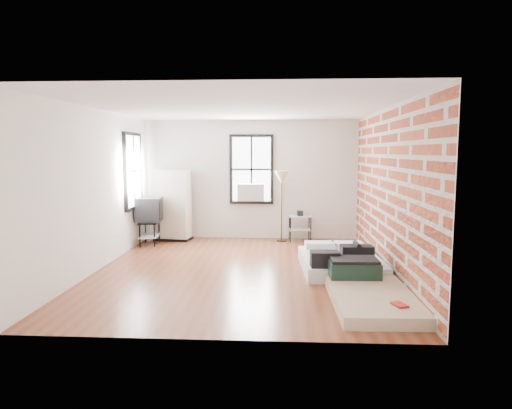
# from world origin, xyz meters

# --- Properties ---
(ground) EXTENTS (6.00, 6.00, 0.00)m
(ground) POSITION_xyz_m (0.00, 0.00, 0.00)
(ground) COLOR brown
(ground) RESTS_ON ground
(room_shell) EXTENTS (5.02, 6.02, 2.80)m
(room_shell) POSITION_xyz_m (0.23, 0.36, 1.74)
(room_shell) COLOR silver
(room_shell) RESTS_ON ground
(mattress_main) EXTENTS (1.42, 1.87, 0.58)m
(mattress_main) POSITION_xyz_m (1.75, 0.09, 0.16)
(mattress_main) COLOR white
(mattress_main) RESTS_ON ground
(mattress_bare) EXTENTS (1.13, 2.08, 0.44)m
(mattress_bare) POSITION_xyz_m (1.92, -1.46, 0.13)
(mattress_bare) COLOR #C6B98F
(mattress_bare) RESTS_ON ground
(wardrobe) EXTENTS (0.88, 0.58, 1.64)m
(wardrobe) POSITION_xyz_m (-1.82, 2.65, 0.82)
(wardrobe) COLOR black
(wardrobe) RESTS_ON ground
(side_table) EXTENTS (0.55, 0.45, 0.70)m
(side_table) POSITION_xyz_m (1.14, 2.72, 0.47)
(side_table) COLOR black
(side_table) RESTS_ON ground
(floor_lamp) EXTENTS (0.35, 0.35, 1.63)m
(floor_lamp) POSITION_xyz_m (0.72, 2.65, 1.39)
(floor_lamp) COLOR black
(floor_lamp) RESTS_ON ground
(tv_stand) EXTENTS (0.58, 0.79, 1.05)m
(tv_stand) POSITION_xyz_m (-2.21, 2.08, 0.76)
(tv_stand) COLOR black
(tv_stand) RESTS_ON ground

